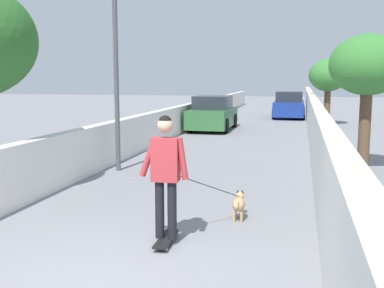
{
  "coord_description": "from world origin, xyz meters",
  "views": [
    {
      "loc": [
        -4.56,
        -2.3,
        2.35
      ],
      "look_at": [
        4.43,
        -0.14,
        1.0
      ],
      "focal_mm": 42.72,
      "sensor_mm": 36.0,
      "label": 1
    }
  ],
  "objects": [
    {
      "name": "skateboard",
      "position": [
        1.43,
        -0.48,
        0.07
      ],
      "size": [
        0.81,
        0.24,
        0.08
      ],
      "color": "black",
      "rests_on": "ground"
    },
    {
      "name": "car_near",
      "position": [
        15.77,
        1.6,
        0.71
      ],
      "size": [
        4.03,
        1.8,
        1.54
      ],
      "color": "#336B38",
      "rests_on": "ground"
    },
    {
      "name": "car_far",
      "position": [
        23.06,
        -1.6,
        0.72
      ],
      "size": [
        4.23,
        1.8,
        1.54
      ],
      "color": "navy",
      "rests_on": "ground"
    },
    {
      "name": "person_skateboarder",
      "position": [
        1.43,
        -0.48,
        1.11
      ],
      "size": [
        0.24,
        0.71,
        1.75
      ],
      "color": "black",
      "rests_on": "skateboard"
    },
    {
      "name": "fence_right",
      "position": [
        12.0,
        -2.75,
        0.78
      ],
      "size": [
        48.0,
        0.3,
        1.56
      ],
      "primitive_type": "cube",
      "color": "silver",
      "rests_on": "ground"
    },
    {
      "name": "wall_left",
      "position": [
        12.0,
        2.75,
        0.58
      ],
      "size": [
        48.0,
        0.3,
        1.15
      ],
      "primitive_type": "cube",
      "color": "silver",
      "rests_on": "ground"
    },
    {
      "name": "tree_right_far",
      "position": [
        19.0,
        -3.54,
        2.42
      ],
      "size": [
        1.88,
        1.88,
        3.26
      ],
      "color": "brown",
      "rests_on": "ground"
    },
    {
      "name": "lamp_post",
      "position": [
        6.13,
        2.2,
        3.15
      ],
      "size": [
        0.36,
        0.36,
        4.65
      ],
      "color": "#4C4C51",
      "rests_on": "ground"
    },
    {
      "name": "tree_right_near",
      "position": [
        7.5,
        -3.86,
        2.61
      ],
      "size": [
        1.87,
        1.87,
        3.42
      ],
      "color": "brown",
      "rests_on": "ground"
    },
    {
      "name": "ground_plane",
      "position": [
        14.0,
        0.0,
        0.0
      ],
      "size": [
        80.0,
        80.0,
        0.0
      ],
      "primitive_type": "plane",
      "color": "gray"
    },
    {
      "name": "dog",
      "position": [
        2.79,
        -1.33,
        0.27
      ],
      "size": [
        1.68,
        0.98,
        1.06
      ],
      "color": "tan",
      "rests_on": "ground"
    }
  ]
}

